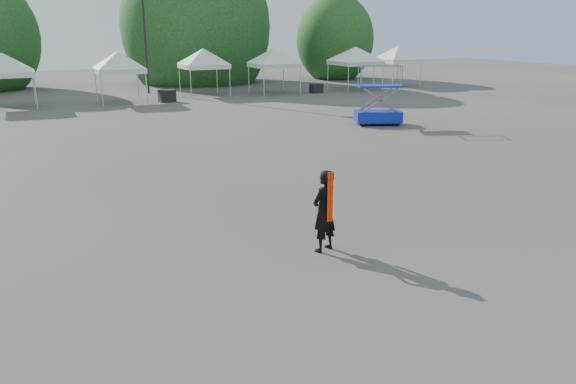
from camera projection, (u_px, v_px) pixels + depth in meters
name	position (u px, v px, depth m)	size (l,w,h in m)	color
ground	(313.00, 237.00, 13.37)	(120.00, 120.00, 0.00)	#474442
light_pole_east	(144.00, 17.00, 40.74)	(0.60, 0.25, 9.80)	black
tree_mid_e	(196.00, 26.00, 49.47)	(5.12, 5.12, 7.79)	#382314
tree_far_e	(335.00, 40.00, 53.46)	(3.84, 3.84, 5.84)	#382314
tent_d	(2.00, 57.00, 33.59)	(4.73, 4.73, 3.88)	silver
tent_e	(118.00, 55.00, 36.21)	(4.21, 4.21, 3.88)	silver
tent_f	(203.00, 52.00, 40.23)	(4.37, 4.37, 3.88)	silver
tent_g	(274.00, 52.00, 41.29)	(4.40, 4.40, 3.88)	silver
tent_h	(356.00, 50.00, 43.92)	(4.73, 4.73, 3.88)	silver
tent_extra_8	(398.00, 49.00, 46.35)	(4.17, 4.17, 3.88)	silver
man	(324.00, 211.00, 12.32)	(0.79, 0.67, 1.85)	black
scissor_lift	(379.00, 95.00, 28.28)	(2.56, 1.92, 2.97)	#0C19A2
crate_mid	(167.00, 96.00, 37.32)	(1.03, 0.80, 0.80)	black
crate_east	(316.00, 88.00, 42.49)	(0.87, 0.67, 0.67)	black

